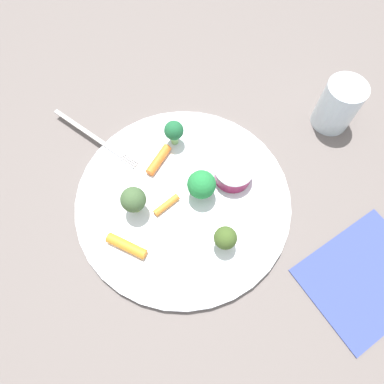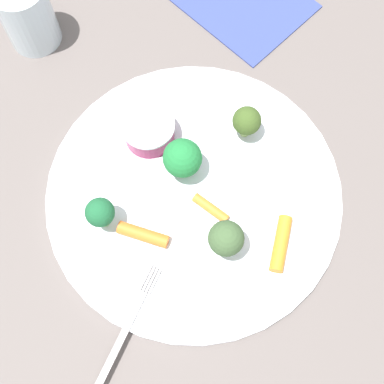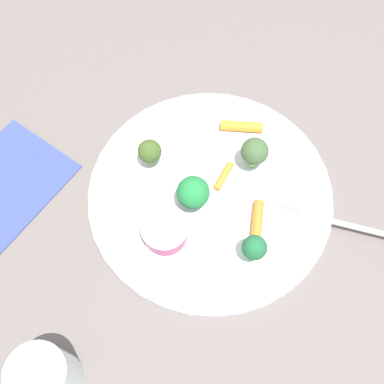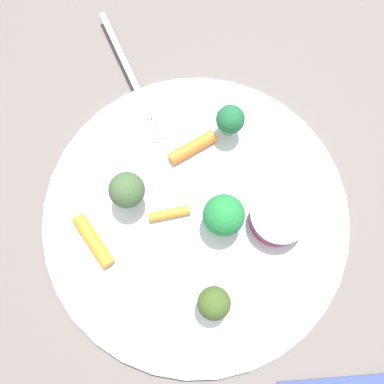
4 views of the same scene
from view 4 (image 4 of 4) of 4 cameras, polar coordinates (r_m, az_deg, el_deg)
The scene contains 11 objects.
ground_plane at distance 0.44m, azimuth 0.52°, elevation -3.44°, with size 2.40×2.40×0.00m, color #635A57.
plate at distance 0.44m, azimuth 0.53°, elevation -3.28°, with size 0.32×0.32×0.01m, color white.
sauce_cup at distance 0.43m, azimuth 11.59°, elevation -3.40°, with size 0.06×0.06×0.03m.
broccoli_floret_0 at distance 0.40m, azimuth 4.34°, elevation -3.16°, with size 0.04×0.04×0.05m.
broccoli_floret_1 at distance 0.41m, azimuth -8.81°, elevation 0.24°, with size 0.04×0.04×0.05m.
broccoli_floret_2 at distance 0.43m, azimuth 5.21°, elevation 9.69°, with size 0.03×0.03×0.05m.
broccoli_floret_3 at distance 0.40m, azimuth 3.00°, elevation -14.83°, with size 0.03×0.03×0.04m.
carrot_stick_0 at distance 0.45m, azimuth 0.06°, elevation 6.10°, with size 0.01×0.01×0.05m, color orange.
carrot_stick_1 at distance 0.43m, azimuth -13.23°, elevation -6.45°, with size 0.01×0.01×0.06m, color orange.
carrot_stick_2 at distance 0.43m, azimuth -3.07°, elevation -2.94°, with size 0.01×0.01×0.04m, color orange.
fork at distance 0.49m, azimuth -8.23°, elevation 15.23°, with size 0.03×0.18×0.00m.
Camera 4 is at (0.03, 0.08, 0.43)m, focal length 39.31 mm.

